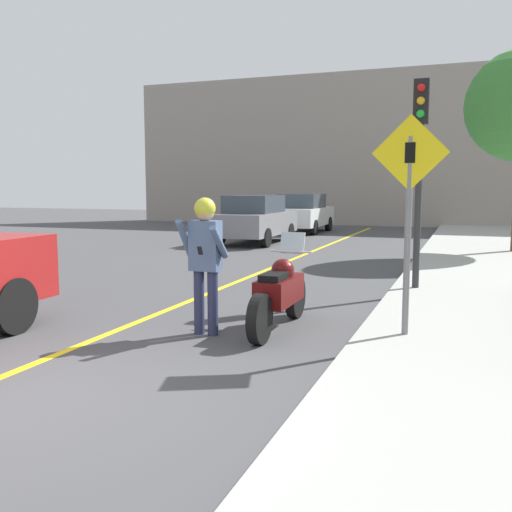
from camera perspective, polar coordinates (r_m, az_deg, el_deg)
ground_plane at (r=5.83m, az=-23.36°, el=-13.25°), size 80.00×80.00×0.00m
road_center_line at (r=11.04m, az=-3.71°, el=-3.31°), size 0.12×36.00×0.01m
building_backdrop at (r=30.22m, az=13.31°, el=10.37°), size 28.00×1.20×7.80m
motorcycle at (r=7.84m, az=2.37°, el=-3.74°), size 0.62×2.20×1.30m
person_biker at (r=7.50m, az=-5.11°, el=0.57°), size 0.59×0.49×1.82m
crossing_sign at (r=7.11m, az=15.03°, el=5.05°), size 0.91×0.08×2.66m
traffic_light at (r=10.59m, az=16.08°, el=10.67°), size 0.26×0.30×3.66m
parked_car_grey at (r=20.07m, az=-0.06°, el=3.73°), size 1.88×4.20×1.68m
parked_car_white at (r=24.98m, az=4.71°, el=4.32°), size 1.88×4.20×1.68m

